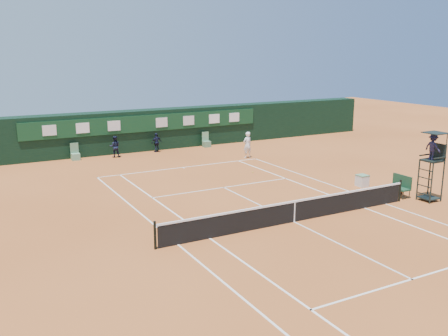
{
  "coord_description": "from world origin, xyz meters",
  "views": [
    {
      "loc": [
        -12.52,
        -16.6,
        7.23
      ],
      "look_at": [
        -0.2,
        6.0,
        1.2
      ],
      "focal_mm": 40.0,
      "sensor_mm": 36.0,
      "label": 1
    }
  ],
  "objects_px": {
    "tennis_net": "(294,211)",
    "player_bench": "(400,185)",
    "player": "(247,145)",
    "umpire_chair": "(433,152)",
    "cooler": "(362,180)"
  },
  "relations": [
    {
      "from": "tennis_net",
      "to": "player_bench",
      "type": "xyz_separation_m",
      "value": [
        7.11,
        0.65,
        0.09
      ]
    },
    {
      "from": "player_bench",
      "to": "player",
      "type": "relative_size",
      "value": 0.66
    },
    {
      "from": "umpire_chair",
      "to": "player_bench",
      "type": "relative_size",
      "value": 2.85
    },
    {
      "from": "tennis_net",
      "to": "player",
      "type": "bearing_deg",
      "value": 67.48
    },
    {
      "from": "player",
      "to": "umpire_chair",
      "type": "bearing_deg",
      "value": 93.71
    },
    {
      "from": "cooler",
      "to": "player",
      "type": "relative_size",
      "value": 0.35
    },
    {
      "from": "cooler",
      "to": "player",
      "type": "distance_m",
      "value": 9.63
    },
    {
      "from": "umpire_chair",
      "to": "cooler",
      "type": "relative_size",
      "value": 5.3
    },
    {
      "from": "umpire_chair",
      "to": "cooler",
      "type": "bearing_deg",
      "value": 105.05
    },
    {
      "from": "umpire_chair",
      "to": "player",
      "type": "relative_size",
      "value": 1.87
    },
    {
      "from": "player_bench",
      "to": "cooler",
      "type": "bearing_deg",
      "value": 97.39
    },
    {
      "from": "umpire_chair",
      "to": "cooler",
      "type": "distance_m",
      "value": 4.3
    },
    {
      "from": "cooler",
      "to": "player",
      "type": "bearing_deg",
      "value": 99.79
    },
    {
      "from": "player",
      "to": "cooler",
      "type": "bearing_deg",
      "value": 92.24
    },
    {
      "from": "player_bench",
      "to": "player",
      "type": "height_order",
      "value": "player"
    }
  ]
}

